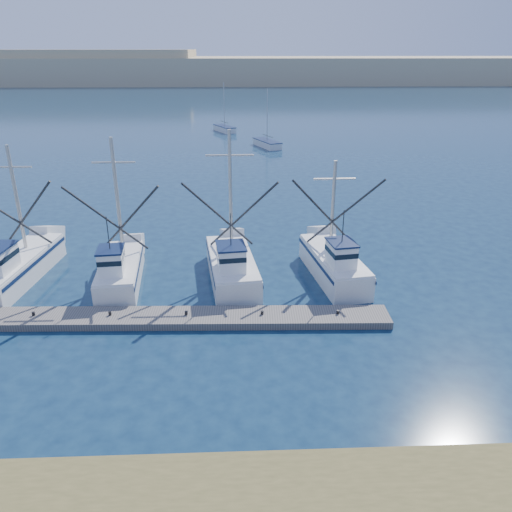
# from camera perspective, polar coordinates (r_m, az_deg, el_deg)

# --- Properties ---
(ground) EXTENTS (500.00, 500.00, 0.00)m
(ground) POSITION_cam_1_polar(r_m,az_deg,el_deg) (21.87, 6.80, -15.13)
(ground) COLOR #0D213A
(ground) RESTS_ON ground
(floating_dock) EXTENTS (29.45, 2.87, 0.39)m
(floating_dock) POSITION_cam_1_polar(r_m,az_deg,el_deg) (27.56, -16.29, -6.85)
(floating_dock) COLOR slate
(floating_dock) RESTS_ON ground
(dune_ridge) EXTENTS (360.00, 60.00, 10.00)m
(dune_ridge) POSITION_cam_1_polar(r_m,az_deg,el_deg) (227.21, -1.71, 20.51)
(dune_ridge) COLOR tan
(dune_ridge) RESTS_ON ground
(trawler_fleet) EXTENTS (29.81, 9.70, 9.39)m
(trawler_fleet) POSITION_cam_1_polar(r_m,az_deg,el_deg) (32.08, -17.36, -1.11)
(trawler_fleet) COLOR white
(trawler_fleet) RESTS_ON ground
(sailboat_near) EXTENTS (4.01, 6.37, 8.10)m
(sailboat_near) POSITION_cam_1_polar(r_m,az_deg,el_deg) (74.71, 1.28, 12.72)
(sailboat_near) COLOR white
(sailboat_near) RESTS_ON ground
(sailboat_far) EXTENTS (4.06, 5.95, 8.10)m
(sailboat_far) POSITION_cam_1_polar(r_m,az_deg,el_deg) (89.25, -3.61, 14.31)
(sailboat_far) COLOR white
(sailboat_far) RESTS_ON ground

